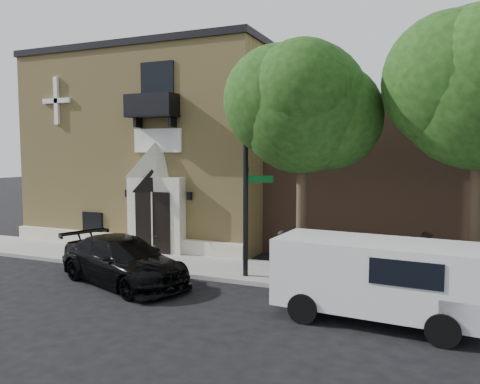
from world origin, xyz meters
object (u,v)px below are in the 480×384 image
object	(u,v)px
pedestrian_near	(281,254)
pedestrian_far	(427,257)
street_sign	(246,182)
fire_hydrant	(326,273)
dumpster	(374,270)
black_sedan	(123,260)
cargo_van	(385,278)

from	to	relation	value
pedestrian_near	pedestrian_far	bearing A→B (deg)	159.00
street_sign	fire_hydrant	bearing A→B (deg)	-14.78
dumpster	pedestrian_far	bearing A→B (deg)	58.91
black_sedan	street_sign	bearing A→B (deg)	-41.12
cargo_van	dumpster	xyz separation A→B (m)	(-0.56, 2.34, -0.41)
pedestrian_near	pedestrian_far	distance (m)	4.77
cargo_van	pedestrian_near	bearing A→B (deg)	148.12
fire_hydrant	pedestrian_near	world-z (taller)	pedestrian_near
pedestrian_far	dumpster	bearing A→B (deg)	145.56
dumpster	pedestrian_near	world-z (taller)	pedestrian_near
street_sign	pedestrian_far	world-z (taller)	street_sign
fire_hydrant	pedestrian_far	size ratio (longest dim) A/B	0.46
fire_hydrant	pedestrian_far	bearing A→B (deg)	27.92
fire_hydrant	black_sedan	bearing A→B (deg)	-162.21
black_sedan	cargo_van	size ratio (longest dim) A/B	1.01
cargo_van	street_sign	size ratio (longest dim) A/B	0.82
black_sedan	dumpster	size ratio (longest dim) A/B	2.62
cargo_van	pedestrian_near	size ratio (longest dim) A/B	3.28
fire_hydrant	pedestrian_near	size ratio (longest dim) A/B	0.47
black_sedan	cargo_van	bearing A→B (deg)	-72.64
fire_hydrant	pedestrian_far	world-z (taller)	pedestrian_far
black_sedan	pedestrian_near	size ratio (longest dim) A/B	3.32
black_sedan	street_sign	world-z (taller)	street_sign
fire_hydrant	street_sign	bearing A→B (deg)	-179.30
cargo_van	pedestrian_far	bearing A→B (deg)	80.64
cargo_van	pedestrian_near	distance (m)	4.49
black_sedan	pedestrian_far	xyz separation A→B (m)	(9.38, 3.63, 0.20)
black_sedan	fire_hydrant	distance (m)	6.75
dumpster	fire_hydrant	bearing A→B (deg)	-171.87
dumpster	black_sedan	bearing A→B (deg)	-154.91
cargo_van	fire_hydrant	world-z (taller)	cargo_van
street_sign	fire_hydrant	xyz separation A→B (m)	(2.79, 0.03, -2.88)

